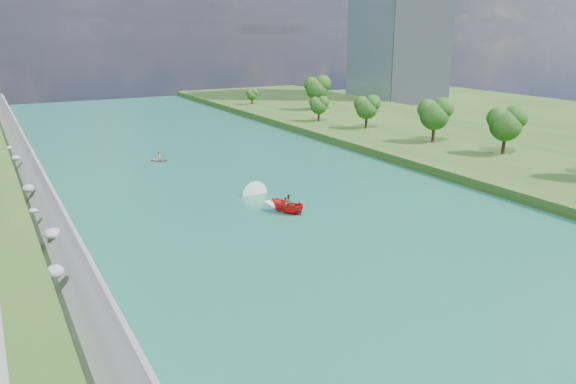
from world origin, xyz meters
TOP-DOWN VIEW (x-y plane):
  - ground at (0.00, 0.00)m, footprint 260.00×260.00m
  - river_water at (0.00, 20.00)m, footprint 55.00×240.00m
  - berm_east at (49.50, 20.00)m, footprint 44.00×240.00m
  - riprap_bank at (-25.85, 19.13)m, footprint 4.28×236.00m
  - trees_east at (42.00, 19.19)m, footprint 15.03×142.70m
  - motorboat at (0.11, 15.44)m, footprint 3.60×19.15m
  - raft at (-5.39, 48.33)m, footprint 3.53×3.45m

SIDE VIEW (x-z plane):
  - ground at x=0.00m, z-range 0.00..0.00m
  - river_water at x=0.00m, z-range 0.00..0.10m
  - raft at x=-5.39m, z-range -0.32..1.23m
  - berm_east at x=49.50m, z-range 0.00..1.50m
  - motorboat at x=0.11m, z-range -0.19..1.90m
  - riprap_bank at x=-25.85m, z-range -0.29..3.89m
  - trees_east at x=42.00m, z-range 0.69..11.81m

